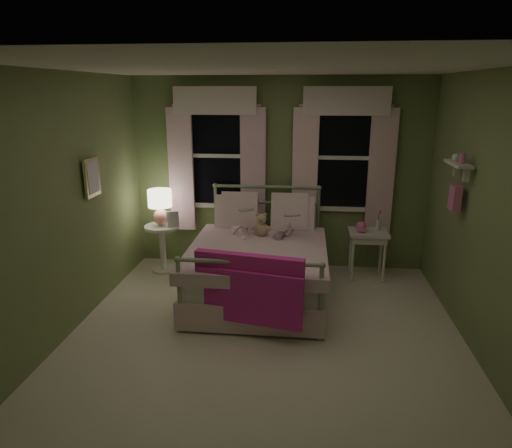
# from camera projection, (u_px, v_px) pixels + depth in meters

# --- Properties ---
(room_shell) EXTENTS (4.20, 4.20, 4.20)m
(room_shell) POSITION_uv_depth(u_px,v_px,m) (265.00, 215.00, 4.23)
(room_shell) COLOR white
(room_shell) RESTS_ON ground
(bed) EXTENTS (1.58, 2.03, 1.18)m
(bed) POSITION_uv_depth(u_px,v_px,m) (259.00, 265.00, 5.51)
(bed) COLOR white
(bed) RESTS_ON ground
(pink_throw) EXTENTS (1.10, 0.34, 0.71)m
(pink_throw) POSITION_uv_depth(u_px,v_px,m) (248.00, 282.00, 4.47)
(pink_throw) COLOR #DD2B98
(pink_throw) RESTS_ON bed
(child_left) EXTENTS (0.32, 0.25, 0.77)m
(child_left) POSITION_uv_depth(u_px,v_px,m) (241.00, 210.00, 5.78)
(child_left) COLOR #F7D1DD
(child_left) RESTS_ON bed
(child_right) EXTENTS (0.38, 0.33, 0.65)m
(child_right) POSITION_uv_depth(u_px,v_px,m) (285.00, 215.00, 5.74)
(child_right) COLOR #F7D1DD
(child_right) RESTS_ON bed
(book_left) EXTENTS (0.22, 0.16, 0.26)m
(book_left) POSITION_uv_depth(u_px,v_px,m) (238.00, 214.00, 5.54)
(book_left) COLOR beige
(book_left) RESTS_ON child_left
(book_right) EXTENTS (0.21, 0.13, 0.26)m
(book_right) POSITION_uv_depth(u_px,v_px,m) (284.00, 219.00, 5.49)
(book_right) COLOR beige
(book_right) RESTS_ON child_right
(teddy_bear) EXTENTS (0.23, 0.18, 0.31)m
(teddy_bear) POSITION_uv_depth(u_px,v_px,m) (261.00, 226.00, 5.65)
(teddy_bear) COLOR tan
(teddy_bear) RESTS_ON bed
(nightstand_left) EXTENTS (0.46, 0.46, 0.65)m
(nightstand_left) POSITION_uv_depth(u_px,v_px,m) (162.00, 242.00, 6.24)
(nightstand_left) COLOR white
(nightstand_left) RESTS_ON ground
(table_lamp) EXTENTS (0.32, 0.32, 0.48)m
(table_lamp) POSITION_uv_depth(u_px,v_px,m) (160.00, 204.00, 6.08)
(table_lamp) COLOR tan
(table_lamp) RESTS_ON nightstand_left
(book_nightstand) EXTENTS (0.20, 0.25, 0.02)m
(book_nightstand) POSITION_uv_depth(u_px,v_px,m) (167.00, 227.00, 6.08)
(book_nightstand) COLOR beige
(book_nightstand) RESTS_ON nightstand_left
(nightstand_right) EXTENTS (0.50, 0.40, 0.64)m
(nightstand_right) POSITION_uv_depth(u_px,v_px,m) (368.00, 238.00, 5.95)
(nightstand_right) COLOR white
(nightstand_right) RESTS_ON ground
(pink_toy) EXTENTS (0.14, 0.18, 0.14)m
(pink_toy) POSITION_uv_depth(u_px,v_px,m) (361.00, 227.00, 5.91)
(pink_toy) COLOR pink
(pink_toy) RESTS_ON nightstand_right
(bud_vase) EXTENTS (0.06, 0.06, 0.28)m
(bud_vase) POSITION_uv_depth(u_px,v_px,m) (378.00, 220.00, 5.92)
(bud_vase) COLOR white
(bud_vase) RESTS_ON nightstand_right
(window_left) EXTENTS (1.34, 0.13, 1.96)m
(window_left) POSITION_uv_depth(u_px,v_px,m) (216.00, 151.00, 6.17)
(window_left) COLOR black
(window_left) RESTS_ON room_shell
(window_right) EXTENTS (1.34, 0.13, 1.96)m
(window_right) POSITION_uv_depth(u_px,v_px,m) (344.00, 153.00, 5.99)
(window_right) COLOR black
(window_right) RESTS_ON room_shell
(wall_shelf) EXTENTS (0.15, 0.50, 0.60)m
(wall_shelf) POSITION_uv_depth(u_px,v_px,m) (457.00, 181.00, 4.64)
(wall_shelf) COLOR white
(wall_shelf) RESTS_ON room_shell
(framed_picture) EXTENTS (0.03, 0.32, 0.42)m
(framed_picture) POSITION_uv_depth(u_px,v_px,m) (92.00, 177.00, 4.96)
(framed_picture) COLOR beige
(framed_picture) RESTS_ON room_shell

